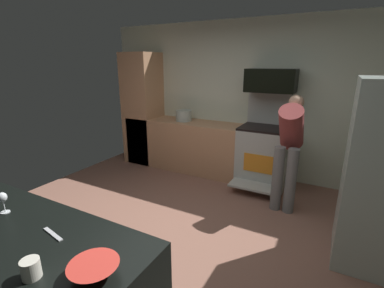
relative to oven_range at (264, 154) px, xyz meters
name	(u,v)px	position (x,y,z in m)	size (l,w,h in m)	color
ground_plane	(172,239)	(-0.51, -1.97, -0.52)	(5.20, 4.80, 0.02)	#8C5E4E
wall_back	(243,100)	(-0.51, 0.37, 0.79)	(5.20, 0.12, 2.60)	silver
lower_cabinet_run	(188,145)	(-1.41, 0.01, -0.06)	(2.40, 0.60, 0.90)	tan
cabinet_column	(143,109)	(-2.41, 0.01, 0.54)	(0.60, 0.60, 2.10)	tan
oven_range	(264,154)	(0.00, 0.00, 0.00)	(0.76, 0.96, 1.48)	#BABEB7
microwave	(271,81)	(0.00, 0.09, 1.15)	(0.74, 0.38, 0.35)	black
person_cook	(289,145)	(0.46, -0.62, 0.39)	(0.31, 0.59, 1.51)	slate
counter_island	(15,288)	(-0.81, -3.47, -0.06)	(2.01, 0.80, 0.90)	black
mixing_bowl_small	(94,270)	(0.01, -3.47, 0.43)	(0.25, 0.25, 0.07)	red
wine_glass_near	(2,199)	(-1.01, -3.34, 0.50)	(0.06, 0.06, 0.15)	silver
mug_coffee	(31,269)	(-0.25, -3.62, 0.44)	(0.09, 0.09, 0.10)	silver
knife_chef	(53,234)	(-0.48, -3.35, 0.40)	(0.20, 0.02, 0.01)	#B7BABF
stock_pot	(184,116)	(-1.49, 0.01, 0.49)	(0.29, 0.29, 0.20)	#B4C1B6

